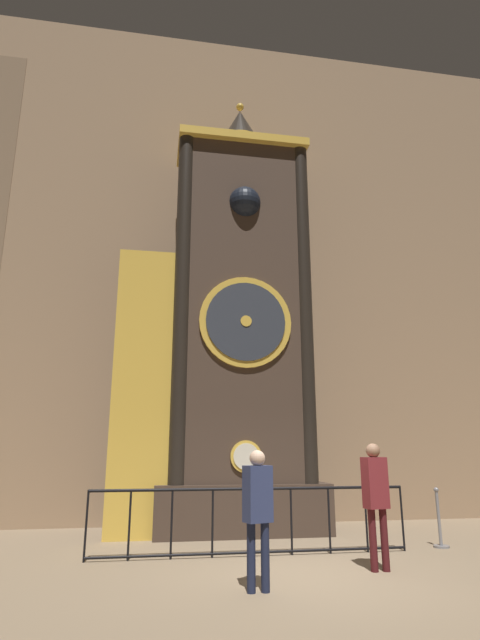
# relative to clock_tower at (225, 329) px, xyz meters

# --- Properties ---
(ground_plane) EXTENTS (28.00, 28.00, 0.00)m
(ground_plane) POSITION_rel_clock_tower_xyz_m (0.72, -3.76, -4.40)
(ground_plane) COLOR #847056
(cathedral_back_wall) EXTENTS (24.00, 0.32, 13.63)m
(cathedral_back_wall) POSITION_rel_clock_tower_xyz_m (0.63, 1.49, 2.40)
(cathedral_back_wall) COLOR #997A5B
(cathedral_back_wall) RESTS_ON ground_plane
(clock_tower) EXTENTS (4.62, 1.82, 10.56)m
(clock_tower) POSITION_rel_clock_tower_xyz_m (0.00, 0.00, 0.00)
(clock_tower) COLOR #423328
(clock_tower) RESTS_ON ground_plane
(railing_fence) EXTENTS (5.44, 0.05, 1.09)m
(railing_fence) POSITION_rel_clock_tower_xyz_m (0.18, -2.32, -3.80)
(railing_fence) COLOR black
(railing_fence) RESTS_ON ground_plane
(visitor_near) EXTENTS (0.39, 0.32, 1.71)m
(visitor_near) POSITION_rel_clock_tower_xyz_m (-0.17, -4.45, -3.38)
(visitor_near) COLOR #1B213A
(visitor_near) RESTS_ON ground_plane
(visitor_far) EXTENTS (0.37, 0.28, 1.80)m
(visitor_far) POSITION_rel_clock_tower_xyz_m (1.80, -3.67, -3.31)
(visitor_far) COLOR #461518
(visitor_far) RESTS_ON ground_plane
(stanchion_post) EXTENTS (0.28, 0.28, 1.03)m
(stanchion_post) POSITION_rel_clock_tower_xyz_m (3.69, -2.14, -4.07)
(stanchion_post) COLOR gray
(stanchion_post) RESTS_ON ground_plane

